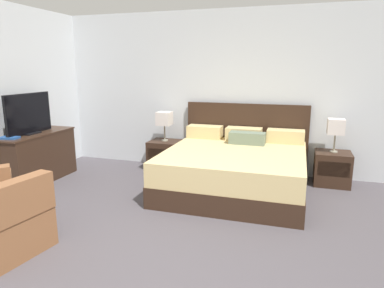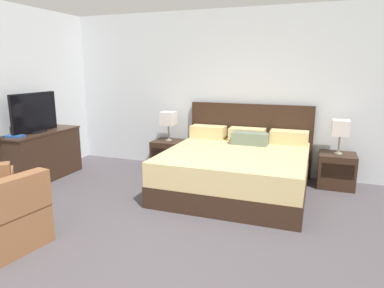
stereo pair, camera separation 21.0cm
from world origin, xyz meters
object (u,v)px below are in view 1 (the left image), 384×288
object	(u,v)px
nightstand_right	(332,168)
table_lamp_left	(164,119)
nightstand_left	(165,155)
book_red_cover	(9,138)
tv	(29,114)
table_lamp_right	(336,127)
bed	(235,168)
dresser	(37,156)
armchair_companion	(5,225)

from	to	relation	value
nightstand_right	table_lamp_left	xyz separation A→B (m)	(-2.71, 0.00, 0.63)
nightstand_left	book_red_cover	world-z (taller)	book_red_cover
nightstand_right	tv	distance (m)	4.61
table_lamp_left	table_lamp_right	xyz separation A→B (m)	(2.71, 0.00, 0.00)
table_lamp_right	book_red_cover	size ratio (longest dim) A/B	1.99
bed	table_lamp_left	bearing A→B (deg)	153.64
bed	nightstand_left	world-z (taller)	bed
bed	table_lamp_right	size ratio (longest dim) A/B	3.99
book_red_cover	table_lamp_right	bearing A→B (deg)	20.87
table_lamp_left	dresser	bearing A→B (deg)	-144.07
tv	armchair_companion	world-z (taller)	tv
table_lamp_left	book_red_cover	distance (m)	2.35
nightstand_left	nightstand_right	world-z (taller)	same
nightstand_right	bed	bearing A→B (deg)	-153.66
table_lamp_left	nightstand_right	bearing A→B (deg)	-0.03
nightstand_right	tv	world-z (taller)	tv
dresser	book_red_cover	xyz separation A→B (m)	(-0.01, -0.47, 0.38)
book_red_cover	bed	bearing A→B (deg)	18.24
bed	tv	world-z (taller)	tv
nightstand_right	table_lamp_right	world-z (taller)	table_lamp_right
nightstand_left	table_lamp_right	bearing A→B (deg)	0.03
table_lamp_right	armchair_companion	size ratio (longest dim) A/B	0.64
nightstand_left	armchair_companion	bearing A→B (deg)	-97.55
nightstand_right	table_lamp_right	xyz separation A→B (m)	(-0.00, 0.00, 0.63)
nightstand_left	table_lamp_left	size ratio (longest dim) A/B	1.03
table_lamp_left	tv	bearing A→B (deg)	-142.08
table_lamp_left	table_lamp_right	size ratio (longest dim) A/B	1.00
tv	book_red_cover	distance (m)	0.48
bed	nightstand_left	distance (m)	1.51
bed	table_lamp_right	bearing A→B (deg)	26.39
nightstand_left	nightstand_right	distance (m)	2.71
bed	table_lamp_left	xyz separation A→B (m)	(-1.36, 0.67, 0.55)
table_lamp_right	armchair_companion	distance (m)	4.39
nightstand_left	nightstand_right	xyz separation A→B (m)	(2.71, 0.00, 0.00)
nightstand_left	armchair_companion	xyz separation A→B (m)	(-0.40, -3.04, 0.03)
bed	dresser	distance (m)	3.05
table_lamp_left	dresser	world-z (taller)	table_lamp_left
armchair_companion	nightstand_left	bearing A→B (deg)	82.45
table_lamp_left	book_red_cover	bearing A→B (deg)	-134.89
dresser	tv	distance (m)	0.67
nightstand_left	table_lamp_right	size ratio (longest dim) A/B	1.03
table_lamp_right	tv	size ratio (longest dim) A/B	0.58
nightstand_left	table_lamp_left	distance (m)	0.63
nightstand_left	dresser	world-z (taller)	dresser
tv	armchair_companion	bearing A→B (deg)	-54.90
tv	dresser	bearing A→B (deg)	91.69
nightstand_left	table_lamp_right	distance (m)	2.78
bed	nightstand_right	xyz separation A→B (m)	(1.35, 0.67, -0.08)
dresser	book_red_cover	world-z (taller)	book_red_cover
table_lamp_left	dresser	size ratio (longest dim) A/B	0.39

